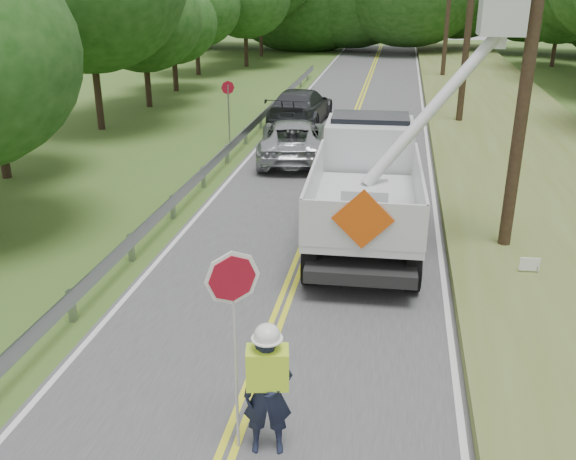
# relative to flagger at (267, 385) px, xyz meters

# --- Properties ---
(road) EXTENTS (7.20, 96.00, 0.03)m
(road) POSITION_rel_flagger_xyz_m (-0.57, 13.01, -1.14)
(road) COLOR #464648
(road) RESTS_ON ground
(guardrail) EXTENTS (0.18, 48.00, 0.77)m
(guardrail) POSITION_rel_flagger_xyz_m (-4.59, 13.91, -0.60)
(guardrail) COLOR gray
(guardrail) RESTS_ON ground
(utility_poles) EXTENTS (1.60, 43.30, 10.00)m
(utility_poles) POSITION_rel_flagger_xyz_m (4.43, 16.02, 4.12)
(utility_poles) COLOR black
(utility_poles) RESTS_ON ground
(tall_grass_verge) EXTENTS (7.00, 96.00, 0.30)m
(tall_grass_verge) POSITION_rel_flagger_xyz_m (6.53, 13.01, -1.00)
(tall_grass_verge) COLOR brown
(tall_grass_verge) RESTS_ON ground
(flagger) EXTENTS (1.18, 0.59, 3.19)m
(flagger) POSITION_rel_flagger_xyz_m (0.00, 0.00, 0.00)
(flagger) COLOR #191E33
(flagger) RESTS_ON road
(bucket_truck) EXTENTS (4.73, 7.88, 7.47)m
(bucket_truck) POSITION_rel_flagger_xyz_m (1.04, 9.48, 0.52)
(bucket_truck) COLOR black
(bucket_truck) RESTS_ON road
(suv_silver) EXTENTS (3.26, 5.77, 1.52)m
(suv_silver) POSITION_rel_flagger_xyz_m (-2.30, 15.98, -0.37)
(suv_silver) COLOR #ACAFB3
(suv_silver) RESTS_ON road
(suv_darkgrey) EXTENTS (2.70, 5.87, 1.66)m
(suv_darkgrey) POSITION_rel_flagger_xyz_m (-3.00, 22.23, -0.30)
(suv_darkgrey) COLOR #333439
(suv_darkgrey) RESTS_ON road
(stop_sign_permanent) EXTENTS (0.48, 0.32, 2.63)m
(stop_sign_permanent) POSITION_rel_flagger_xyz_m (-5.34, 17.89, 0.60)
(stop_sign_permanent) COLOR gray
(stop_sign_permanent) RESTS_ON ground
(yard_sign) EXTENTS (0.45, 0.06, 0.65)m
(yard_sign) POSITION_rel_flagger_xyz_m (4.74, 6.37, -0.69)
(yard_sign) COLOR white
(yard_sign) RESTS_ON ground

